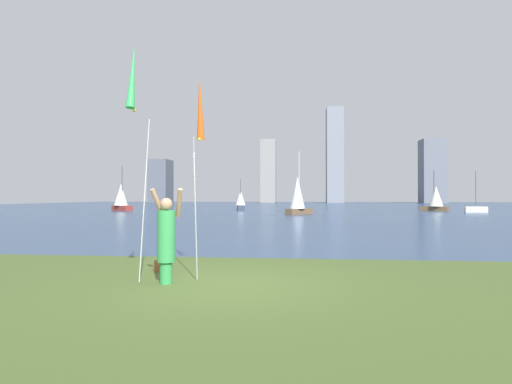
# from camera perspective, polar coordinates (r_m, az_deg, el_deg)

# --- Properties ---
(ground) EXTENTS (120.00, 138.00, 0.12)m
(ground) POSITION_cam_1_polar(r_m,az_deg,el_deg) (59.21, 4.56, -2.20)
(ground) COLOR #475B28
(person) EXTENTS (0.66, 0.49, 1.81)m
(person) POSITION_cam_1_polar(r_m,az_deg,el_deg) (8.57, -11.54, -5.68)
(person) COLOR green
(person) RESTS_ON ground
(kite_flag_left) EXTENTS (0.16, 1.09, 4.41)m
(kite_flag_left) POSITION_cam_1_polar(r_m,az_deg,el_deg) (8.59, -15.62, 13.23)
(kite_flag_left) COLOR #B2B2B7
(kite_flag_left) RESTS_ON ground
(kite_flag_right) EXTENTS (0.16, 0.71, 4.15)m
(kite_flag_right) POSITION_cam_1_polar(r_m,az_deg,el_deg) (9.13, -7.28, 10.33)
(kite_flag_right) COLOR #B2B2B7
(kite_flag_right) RESTS_ON ground
(bag) EXTENTS (0.22, 0.21, 0.25)m
(bag) POSITION_cam_1_polar(r_m,az_deg,el_deg) (10.06, -12.30, -9.31)
(bag) COLOR brown
(bag) RESTS_ON ground
(sailboat_0) EXTENTS (3.03, 2.63, 5.04)m
(sailboat_0) POSITION_cam_1_polar(r_m,az_deg,el_deg) (52.23, -17.05, -0.70)
(sailboat_0) COLOR maroon
(sailboat_0) RESTS_ON ground
(sailboat_2) EXTENTS (2.16, 0.93, 4.27)m
(sailboat_2) POSITION_cam_1_polar(r_m,az_deg,el_deg) (50.52, 26.57, -1.99)
(sailboat_2) COLOR white
(sailboat_2) RESTS_ON ground
(sailboat_4) EXTENTS (2.52, 2.62, 5.74)m
(sailboat_4) POSITION_cam_1_polar(r_m,az_deg,el_deg) (40.08, 5.43, -0.54)
(sailboat_4) COLOR brown
(sailboat_4) RESTS_ON ground
(sailboat_5) EXTENTS (1.36, 2.43, 3.66)m
(sailboat_5) POSITION_cam_1_polar(r_m,az_deg,el_deg) (52.28, -2.01, -1.14)
(sailboat_5) COLOR #333D51
(sailboat_5) RESTS_ON ground
(sailboat_8) EXTENTS (2.91, 2.33, 4.53)m
(sailboat_8) POSITION_cam_1_polar(r_m,az_deg,el_deg) (52.89, 22.24, -0.79)
(sailboat_8) COLOR brown
(sailboat_8) RESTS_ON ground
(skyline_tower_0) EXTENTS (4.95, 7.07, 11.35)m
(skyline_tower_0) POSITION_cam_1_polar(r_m,az_deg,el_deg) (120.06, -12.23, 1.39)
(skyline_tower_0) COLOR #565B66
(skyline_tower_0) RESTS_ON ground
(skyline_tower_1) EXTENTS (3.92, 3.09, 16.37)m
(skyline_tower_1) POSITION_cam_1_polar(r_m,az_deg,el_deg) (114.67, 1.60, 2.72)
(skyline_tower_1) COLOR gray
(skyline_tower_1) RESTS_ON ground
(skyline_tower_2) EXTENTS (4.15, 6.10, 23.84)m
(skyline_tower_2) POSITION_cam_1_polar(r_m,az_deg,el_deg) (113.27, 10.14, 4.66)
(skyline_tower_2) COLOR gray
(skyline_tower_2) RESTS_ON ground
(skyline_tower_3) EXTENTS (5.49, 5.59, 15.39)m
(skyline_tower_3) POSITION_cam_1_polar(r_m,az_deg,el_deg) (114.91, 21.88, 2.51)
(skyline_tower_3) COLOR slate
(skyline_tower_3) RESTS_ON ground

